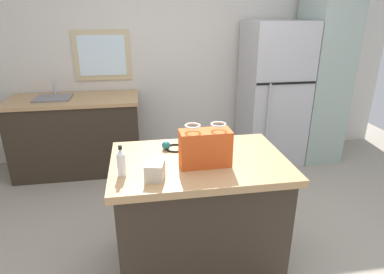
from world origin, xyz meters
The scene contains 10 objects.
ground centered at (0.00, 0.00, 0.00)m, with size 6.86×6.86×0.00m, color #9E9384.
back_wall centered at (-0.01, 2.21, 1.28)m, with size 5.71×0.13×2.55m.
kitchen_island centered at (-0.18, -0.04, 0.46)m, with size 1.21×0.82×0.91m.
refrigerator centered at (1.10, 1.78, 0.88)m, with size 0.73×0.76×1.76m.
tall_cabinet centered at (1.74, 1.78, 1.15)m, with size 0.50×0.68×2.29m.
sink_counter centered at (-1.34, 1.81, 0.47)m, with size 1.49×0.68×1.11m.
shopping_bag centered at (-0.16, -0.14, 1.03)m, with size 0.34×0.16×0.29m.
small_box centered at (-0.50, -0.27, 0.96)m, with size 0.11×0.14×0.11m, color beige.
bottle centered at (-0.70, -0.20, 1.00)m, with size 0.05×0.05×0.20m.
ear_defenders centered at (-0.32, 0.16, 0.93)m, with size 0.20×0.15×0.06m.
Camera 1 is at (-0.56, -2.06, 1.87)m, focal length 30.58 mm.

